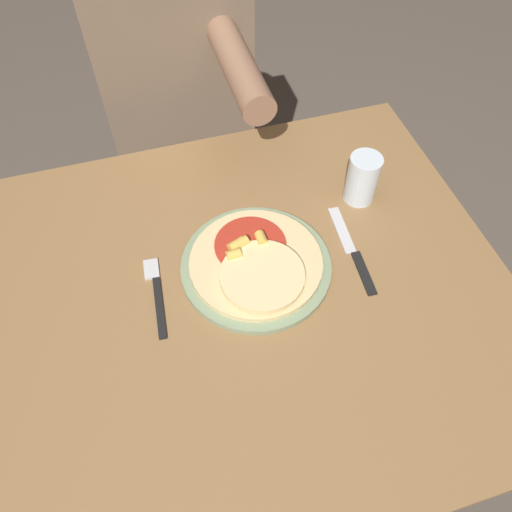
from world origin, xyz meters
name	(u,v)px	position (x,y,z in m)	size (l,w,h in m)	color
ground_plane	(250,418)	(0.00, 0.00, 0.00)	(8.00, 8.00, 0.00)	brown
dining_table	(247,322)	(0.00, 0.00, 0.61)	(0.99, 0.88, 0.73)	olive
plate	(256,266)	(0.03, 0.05, 0.73)	(0.29, 0.29, 0.01)	gray
pizza	(257,263)	(0.03, 0.04, 0.75)	(0.25, 0.25, 0.04)	#E0C689
fork	(156,291)	(-0.16, 0.05, 0.73)	(0.03, 0.18, 0.00)	black
knife	(352,251)	(0.23, 0.03, 0.73)	(0.03, 0.22, 0.00)	black
drinking_glass	(362,179)	(0.30, 0.16, 0.78)	(0.07, 0.07, 0.11)	silver
person_diner	(176,89)	(0.00, 0.68, 0.70)	(0.38, 0.52, 1.21)	#2D2D38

